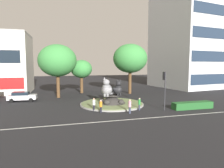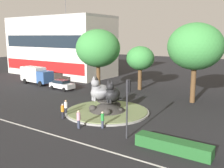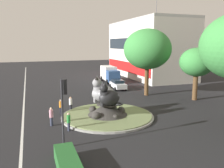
{
  "view_description": "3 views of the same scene",
  "coord_description": "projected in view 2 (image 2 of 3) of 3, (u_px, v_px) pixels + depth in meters",
  "views": [
    {
      "loc": [
        -7.5,
        -27.06,
        5.82
      ],
      "look_at": [
        0.72,
        2.49,
        2.8
      ],
      "focal_mm": 31.03,
      "sensor_mm": 36.0,
      "label": 1
    },
    {
      "loc": [
        15.89,
        -22.82,
        8.39
      ],
      "look_at": [
        0.65,
        -0.02,
        3.3
      ],
      "focal_mm": 41.5,
      "sensor_mm": 36.0,
      "label": 2
    },
    {
      "loc": [
        21.29,
        -7.27,
        7.34
      ],
      "look_at": [
        -1.82,
        1.14,
        3.03
      ],
      "focal_mm": 36.91,
      "sensor_mm": 36.0,
      "label": 3
    }
  ],
  "objects": [
    {
      "name": "third_tree_left",
      "position": [
        98.0,
        48.0,
        38.76
      ],
      "size": [
        6.66,
        6.66,
        9.43
      ],
      "color": "brown",
      "rests_on": "ground"
    },
    {
      "name": "ground_plane",
      "position": [
        107.0,
        112.0,
        28.86
      ],
      "size": [
        160.0,
        160.0,
        0.0
      ],
      "primitive_type": "plane",
      "color": "black"
    },
    {
      "name": "lane_centreline",
      "position": [
        54.0,
        135.0,
        22.25
      ],
      "size": [
        112.0,
        0.2,
        0.01
      ],
      "primitive_type": "cube",
      "color": "silver",
      "rests_on": "ground"
    },
    {
      "name": "pedestrian_orange_shirt",
      "position": [
        63.0,
        111.0,
        26.59
      ],
      "size": [
        0.34,
        0.34,
        1.57
      ],
      "rotation": [
        0.0,
        0.0,
        4.8
      ],
      "color": "black",
      "rests_on": "ground"
    },
    {
      "name": "pedestrian_white_shirt",
      "position": [
        66.0,
        107.0,
        27.88
      ],
      "size": [
        0.35,
        0.35,
        1.64
      ],
      "rotation": [
        0.0,
        0.0,
        1.33
      ],
      "color": "black",
      "rests_on": "ground"
    },
    {
      "name": "second_tree_near_tower",
      "position": [
        195.0,
        47.0,
        31.96
      ],
      "size": [
        6.85,
        6.85,
        10.04
      ],
      "color": "brown",
      "rests_on": "ground"
    },
    {
      "name": "cat_statue_black",
      "position": [
        112.0,
        94.0,
        27.83
      ],
      "size": [
        1.57,
        2.49,
        2.41
      ],
      "rotation": [
        0.0,
        0.0,
        -1.53
      ],
      "color": "black",
      "rests_on": "roundabout_island"
    },
    {
      "name": "pedestrian_green_shirt",
      "position": [
        103.0,
        119.0,
        23.8
      ],
      "size": [
        0.31,
        0.31,
        1.59
      ],
      "rotation": [
        0.0,
        0.0,
        5.59
      ],
      "color": "#33384C",
      "rests_on": "ground"
    },
    {
      "name": "pedestrian_pink_shirt",
      "position": [
        79.0,
        119.0,
        23.74
      ],
      "size": [
        0.35,
        0.35,
        1.71
      ],
      "rotation": [
        0.0,
        0.0,
        1.57
      ],
      "color": "#33384C",
      "rests_on": "ground"
    },
    {
      "name": "shophouse_block",
      "position": [
        60.0,
        46.0,
        56.24
      ],
      "size": [
        23.87,
        10.8,
        17.34
      ],
      "rotation": [
        0.0,
        0.0,
        -0.02
      ],
      "color": "silver",
      "rests_on": "ground"
    },
    {
      "name": "sedan_on_far_lane",
      "position": [
        62.0,
        85.0,
        41.08
      ],
      "size": [
        4.38,
        2.17,
        1.54
      ],
      "rotation": [
        0.0,
        0.0,
        -0.07
      ],
      "color": "silver",
      "rests_on": "ground"
    },
    {
      "name": "roundabout_island",
      "position": [
        107.0,
        108.0,
        28.78
      ],
      "size": [
        9.3,
        9.3,
        1.41
      ],
      "color": "gray",
      "rests_on": "ground"
    },
    {
      "name": "delivery_box_truck",
      "position": [
        36.0,
        75.0,
        45.87
      ],
      "size": [
        6.83,
        2.86,
        2.97
      ],
      "rotation": [
        0.0,
        0.0,
        -0.07
      ],
      "color": "#335693",
      "rests_on": "ground"
    },
    {
      "name": "broadleaf_tree_behind_island",
      "position": [
        140.0,
        58.0,
        40.28
      ],
      "size": [
        4.36,
        4.36,
        6.86
      ],
      "color": "brown",
      "rests_on": "ground"
    },
    {
      "name": "cat_statue_grey",
      "position": [
        99.0,
        91.0,
        28.63
      ],
      "size": [
        2.34,
        2.73,
        2.72
      ],
      "rotation": [
        0.0,
        0.0,
        -1.92
      ],
      "color": "gray",
      "rests_on": "roundabout_island"
    },
    {
      "name": "traffic_light_mast",
      "position": [
        128.0,
        98.0,
        20.99
      ],
      "size": [
        0.35,
        0.46,
        4.95
      ],
      "rotation": [
        0.0,
        0.0,
        1.69
      ],
      "color": "#2D2D33",
      "rests_on": "ground"
    },
    {
      "name": "clipped_hedge_strip",
      "position": [
        173.0,
        146.0,
        19.04
      ],
      "size": [
        5.69,
        1.2,
        0.9
      ],
      "primitive_type": "cube",
      "color": "#235B28",
      "rests_on": "ground"
    }
  ]
}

